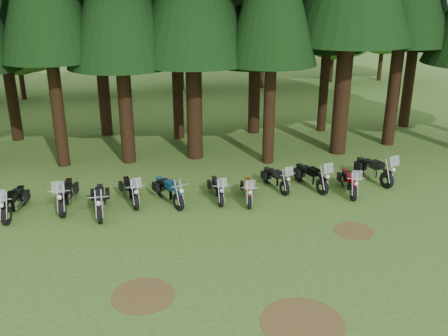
{
  "coord_description": "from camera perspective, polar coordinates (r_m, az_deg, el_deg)",
  "views": [
    {
      "loc": [
        -3.02,
        -14.08,
        8.26
      ],
      "look_at": [
        0.67,
        5.0,
        1.0
      ],
      "focal_mm": 40.0,
      "sensor_mm": 36.0,
      "label": 1
    }
  ],
  "objects": [
    {
      "name": "decid_3",
      "position": [
        39.42,
        -13.82,
        14.46
      ],
      "size": [
        6.12,
        5.95,
        7.65
      ],
      "color": "black",
      "rests_on": "ground"
    },
    {
      "name": "motorcycle_10",
      "position": [
        22.81,
        16.74,
        -0.26
      ],
      "size": [
        0.9,
        2.45,
        1.55
      ],
      "rotation": [
        0.0,
        0.0,
        0.25
      ],
      "color": "black",
      "rests_on": "ground"
    },
    {
      "name": "decid_6",
      "position": [
        44.91,
        13.03,
        16.08
      ],
      "size": [
        7.06,
        6.86,
        8.82
      ],
      "color": "black",
      "rests_on": "ground"
    },
    {
      "name": "motorcycle_7",
      "position": [
        21.17,
        5.94,
        -1.29
      ],
      "size": [
        0.77,
        2.11,
        1.33
      ],
      "rotation": [
        0.0,
        0.0,
        0.25
      ],
      "color": "black",
      "rests_on": "ground"
    },
    {
      "name": "decid_4",
      "position": [
        40.85,
        -4.61,
        14.96
      ],
      "size": [
        5.93,
        5.76,
        7.41
      ],
      "color": "black",
      "rests_on": "ground"
    },
    {
      "name": "motorcycle_6",
      "position": [
        19.94,
        2.81,
        -2.65
      ],
      "size": [
        0.62,
        2.05,
        1.29
      ],
      "rotation": [
        0.0,
        0.0,
        -0.18
      ],
      "color": "black",
      "rests_on": "ground"
    },
    {
      "name": "motorcycle_0",
      "position": [
        20.34,
        -22.91,
        -3.68
      ],
      "size": [
        0.64,
        2.36,
        1.48
      ],
      "rotation": [
        0.0,
        0.0,
        -0.15
      ],
      "color": "black",
      "rests_on": "ground"
    },
    {
      "name": "motorcycle_8",
      "position": [
        21.48,
        9.92,
        -1.03
      ],
      "size": [
        0.91,
        2.34,
        1.48
      ],
      "rotation": [
        0.0,
        0.0,
        0.27
      ],
      "color": "black",
      "rests_on": "ground"
    },
    {
      "name": "motorcycle_9",
      "position": [
        21.3,
        14.09,
        -1.63
      ],
      "size": [
        0.66,
        2.21,
        1.39
      ],
      "rotation": [
        0.0,
        0.0,
        -0.18
      ],
      "color": "black",
      "rests_on": "ground"
    },
    {
      "name": "dirt_patch_0",
      "position": [
        14.63,
        -9.23,
        -14.17
      ],
      "size": [
        1.8,
        1.8,
        0.01
      ],
      "primitive_type": "cylinder",
      "color": "#4C3D1E",
      "rests_on": "ground"
    },
    {
      "name": "motorcycle_3",
      "position": [
        20.15,
        -10.59,
        -2.61
      ],
      "size": [
        0.72,
        2.26,
        1.42
      ],
      "rotation": [
        0.0,
        0.0,
        0.2
      ],
      "color": "black",
      "rests_on": "ground"
    },
    {
      "name": "decid_7",
      "position": [
        46.72,
        18.65,
        16.98
      ],
      "size": [
        8.44,
        8.2,
        10.55
      ],
      "color": "black",
      "rests_on": "ground"
    },
    {
      "name": "motorcycle_4",
      "position": [
        19.88,
        -6.31,
        -2.68
      ],
      "size": [
        0.97,
        2.23,
        0.95
      ],
      "rotation": [
        0.0,
        0.0,
        0.37
      ],
      "color": "black",
      "rests_on": "ground"
    },
    {
      "name": "motorcycle_5",
      "position": [
        20.07,
        -0.76,
        -2.47
      ],
      "size": [
        0.39,
        2.06,
        1.3
      ],
      "rotation": [
        0.0,
        0.0,
        0.0
      ],
      "color": "black",
      "rests_on": "ground"
    },
    {
      "name": "motorcycle_1",
      "position": [
        20.26,
        -17.62,
        -2.99
      ],
      "size": [
        0.51,
        2.49,
        1.56
      ],
      "rotation": [
        0.0,
        0.0,
        -0.06
      ],
      "color": "black",
      "rests_on": "ground"
    },
    {
      "name": "decid_5",
      "position": [
        41.42,
        5.14,
        17.6
      ],
      "size": [
        8.45,
        8.21,
        10.56
      ],
      "color": "black",
      "rests_on": "ground"
    },
    {
      "name": "decid_2",
      "position": [
        39.69,
        -22.41,
        14.23
      ],
      "size": [
        6.72,
        6.53,
        8.4
      ],
      "color": "black",
      "rests_on": "ground"
    },
    {
      "name": "motorcycle_2",
      "position": [
        19.44,
        -13.99,
        -3.71
      ],
      "size": [
        0.35,
        2.37,
        0.96
      ],
      "rotation": [
        0.0,
        0.0,
        0.02
      ],
      "color": "black",
      "rests_on": "ground"
    },
    {
      "name": "dirt_patch_1",
      "position": [
        18.36,
        14.66,
        -6.95
      ],
      "size": [
        1.4,
        1.4,
        0.01
      ],
      "primitive_type": "cylinder",
      "color": "#4C3D1E",
      "rests_on": "ground"
    },
    {
      "name": "ground",
      "position": [
        16.6,
        1.01,
        -9.36
      ],
      "size": [
        120.0,
        120.0,
        0.0
      ],
      "primitive_type": "plane",
      "color": "#345A1D",
      "rests_on": "ground"
    },
    {
      "name": "dirt_patch_2",
      "position": [
        13.63,
        8.97,
        -17.07
      ],
      "size": [
        2.2,
        2.2,
        0.01
      ],
      "primitive_type": "cylinder",
      "color": "#4C3D1E",
      "rests_on": "ground"
    }
  ]
}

